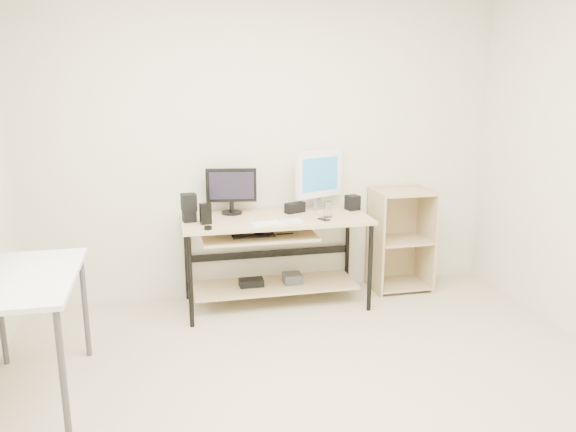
# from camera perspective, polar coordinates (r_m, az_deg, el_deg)

# --- Properties ---
(room) EXTENTS (4.01, 4.01, 2.62)m
(room) POSITION_cam_1_polar(r_m,az_deg,el_deg) (2.82, 2.47, 3.32)
(room) COLOR #C1B594
(room) RESTS_ON ground
(desk) EXTENTS (1.50, 0.65, 0.75)m
(desk) POSITION_cam_1_polar(r_m,az_deg,el_deg) (4.56, -1.57, -2.69)
(desk) COLOR tan
(desk) RESTS_ON ground
(side_table) EXTENTS (0.60, 1.00, 0.75)m
(side_table) POSITION_cam_1_polar(r_m,az_deg,el_deg) (3.53, -25.42, -6.77)
(side_table) COLOR white
(side_table) RESTS_ON ground
(shelf_unit) EXTENTS (0.50, 0.40, 0.90)m
(shelf_unit) POSITION_cam_1_polar(r_m,az_deg,el_deg) (5.08, 11.20, -2.26)
(shelf_unit) COLOR tan
(shelf_unit) RESTS_ON ground
(black_monitor) EXTENTS (0.41, 0.17, 0.38)m
(black_monitor) POSITION_cam_1_polar(r_m,az_deg,el_deg) (4.60, -5.78, 2.85)
(black_monitor) COLOR black
(black_monitor) RESTS_ON desk
(white_imac) EXTENTS (0.45, 0.23, 0.50)m
(white_imac) POSITION_cam_1_polar(r_m,az_deg,el_deg) (4.74, 3.21, 4.12)
(white_imac) COLOR silver
(white_imac) RESTS_ON desk
(keyboard) EXTENTS (0.42, 0.18, 0.01)m
(keyboard) POSITION_cam_1_polar(r_m,az_deg,el_deg) (4.31, -1.18, -0.67)
(keyboard) COLOR white
(keyboard) RESTS_ON desk
(mouse) EXTENTS (0.09, 0.11, 0.03)m
(mouse) POSITION_cam_1_polar(r_m,az_deg,el_deg) (4.33, -0.52, -0.44)
(mouse) COLOR #B4B4B9
(mouse) RESTS_ON desk
(center_speaker) EXTENTS (0.18, 0.13, 0.08)m
(center_speaker) POSITION_cam_1_polar(r_m,az_deg,el_deg) (4.65, 0.70, 0.85)
(center_speaker) COLOR black
(center_speaker) RESTS_ON desk
(speaker_left) EXTENTS (0.12, 0.12, 0.22)m
(speaker_left) POSITION_cam_1_polar(r_m,az_deg,el_deg) (4.41, -10.03, 0.90)
(speaker_left) COLOR black
(speaker_left) RESTS_ON desk
(speaker_right) EXTENTS (0.12, 0.12, 0.12)m
(speaker_right) POSITION_cam_1_polar(r_m,az_deg,el_deg) (4.79, 6.57, 1.36)
(speaker_right) COLOR black
(speaker_right) RESTS_ON desk
(audio_controller) EXTENTS (0.09, 0.07, 0.17)m
(audio_controller) POSITION_cam_1_polar(r_m,az_deg,el_deg) (4.31, -8.38, 0.24)
(audio_controller) COLOR black
(audio_controller) RESTS_ON desk
(volume_puck) EXTENTS (0.08, 0.08, 0.02)m
(volume_puck) POSITION_cam_1_polar(r_m,az_deg,el_deg) (4.17, -8.13, -1.21)
(volume_puck) COLOR black
(volume_puck) RESTS_ON desk
(smartphone) EXTENTS (0.09, 0.12, 0.01)m
(smartphone) POSITION_cam_1_polar(r_m,az_deg,el_deg) (4.43, 3.68, -0.34)
(smartphone) COLOR black
(smartphone) RESTS_ON desk
(coaster) EXTENTS (0.10, 0.10, 0.01)m
(coaster) POSITION_cam_1_polar(r_m,az_deg,el_deg) (4.51, 4.06, -0.11)
(coaster) COLOR #AD884E
(coaster) RESTS_ON desk
(drinking_glass) EXTENTS (0.07, 0.07, 0.13)m
(drinking_glass) POSITION_cam_1_polar(r_m,az_deg,el_deg) (4.49, 4.07, 0.71)
(drinking_glass) COLOR white
(drinking_glass) RESTS_ON coaster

